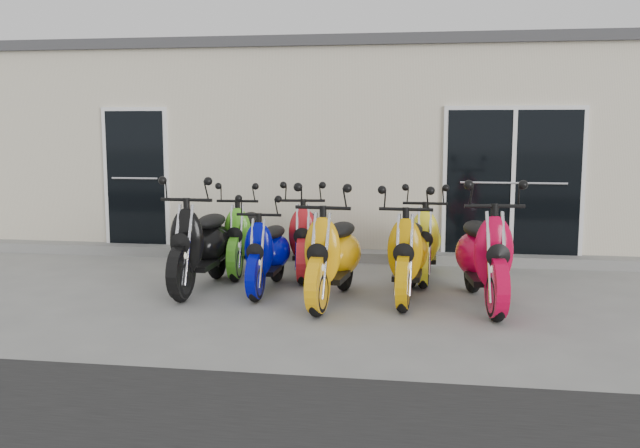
{
  "coord_description": "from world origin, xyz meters",
  "views": [
    {
      "loc": [
        1.45,
        -8.51,
        2.04
      ],
      "look_at": [
        0.0,
        0.6,
        0.75
      ],
      "focal_mm": 40.0,
      "sensor_mm": 36.0,
      "label": 1
    }
  ],
  "objects_px": {
    "scooter_back_green": "(244,227)",
    "scooter_back_red": "(305,227)",
    "scooter_front_black": "(200,232)",
    "scooter_front_orange_b": "(408,241)",
    "scooter_front_blue": "(267,242)",
    "scooter_front_red": "(484,242)",
    "scooter_back_yellow": "(425,230)",
    "scooter_front_orange_a": "(333,241)"
  },
  "relations": [
    {
      "from": "scooter_back_green",
      "to": "scooter_back_red",
      "type": "distance_m",
      "value": 0.86
    },
    {
      "from": "scooter_front_orange_b",
      "to": "scooter_front_blue",
      "type": "bearing_deg",
      "value": 177.58
    },
    {
      "from": "scooter_front_orange_a",
      "to": "scooter_front_red",
      "type": "bearing_deg",
      "value": 9.97
    },
    {
      "from": "scooter_front_red",
      "to": "scooter_back_yellow",
      "type": "xyz_separation_m",
      "value": [
        -0.67,
        1.33,
        -0.08
      ]
    },
    {
      "from": "scooter_front_black",
      "to": "scooter_front_orange_b",
      "type": "height_order",
      "value": "scooter_front_black"
    },
    {
      "from": "scooter_front_black",
      "to": "scooter_back_yellow",
      "type": "xyz_separation_m",
      "value": [
        2.74,
        1.06,
        -0.07
      ]
    },
    {
      "from": "scooter_back_yellow",
      "to": "scooter_back_red",
      "type": "bearing_deg",
      "value": -179.11
    },
    {
      "from": "scooter_front_black",
      "to": "scooter_front_orange_b",
      "type": "xyz_separation_m",
      "value": [
        2.56,
        -0.1,
        -0.03
      ]
    },
    {
      "from": "scooter_front_orange_b",
      "to": "scooter_front_red",
      "type": "height_order",
      "value": "scooter_front_red"
    },
    {
      "from": "scooter_front_red",
      "to": "scooter_back_green",
      "type": "bearing_deg",
      "value": 149.06
    },
    {
      "from": "scooter_back_red",
      "to": "scooter_front_orange_b",
      "type": "bearing_deg",
      "value": -45.56
    },
    {
      "from": "scooter_back_red",
      "to": "scooter_back_yellow",
      "type": "relative_size",
      "value": 1.01
    },
    {
      "from": "scooter_front_orange_b",
      "to": "scooter_back_green",
      "type": "bearing_deg",
      "value": 155.2
    },
    {
      "from": "scooter_front_red",
      "to": "scooter_back_red",
      "type": "distance_m",
      "value": 2.65
    },
    {
      "from": "scooter_front_orange_a",
      "to": "scooter_back_green",
      "type": "distance_m",
      "value": 2.06
    },
    {
      "from": "scooter_front_black",
      "to": "scooter_back_green",
      "type": "xyz_separation_m",
      "value": [
        0.27,
        1.07,
        -0.08
      ]
    },
    {
      "from": "scooter_front_black",
      "to": "scooter_back_green",
      "type": "height_order",
      "value": "scooter_front_black"
    },
    {
      "from": "scooter_front_black",
      "to": "scooter_back_yellow",
      "type": "bearing_deg",
      "value": 22.45
    },
    {
      "from": "scooter_back_red",
      "to": "scooter_back_yellow",
      "type": "bearing_deg",
      "value": -6.49
    },
    {
      "from": "scooter_front_blue",
      "to": "scooter_front_red",
      "type": "bearing_deg",
      "value": -6.39
    },
    {
      "from": "scooter_back_green",
      "to": "scooter_front_blue",
      "type": "bearing_deg",
      "value": -64.35
    },
    {
      "from": "scooter_front_black",
      "to": "scooter_back_green",
      "type": "relative_size",
      "value": 1.12
    },
    {
      "from": "scooter_front_orange_b",
      "to": "scooter_back_green",
      "type": "relative_size",
      "value": 1.07
    },
    {
      "from": "scooter_front_red",
      "to": "scooter_back_green",
      "type": "distance_m",
      "value": 3.42
    },
    {
      "from": "scooter_front_orange_a",
      "to": "scooter_back_green",
      "type": "height_order",
      "value": "scooter_front_orange_a"
    },
    {
      "from": "scooter_front_blue",
      "to": "scooter_back_green",
      "type": "xyz_separation_m",
      "value": [
        -0.57,
        1.03,
        0.03
      ]
    },
    {
      "from": "scooter_front_orange_b",
      "to": "scooter_back_yellow",
      "type": "height_order",
      "value": "scooter_front_orange_b"
    },
    {
      "from": "scooter_front_black",
      "to": "scooter_front_blue",
      "type": "distance_m",
      "value": 0.84
    },
    {
      "from": "scooter_front_black",
      "to": "scooter_back_green",
      "type": "distance_m",
      "value": 1.11
    },
    {
      "from": "scooter_front_black",
      "to": "scooter_front_red",
      "type": "height_order",
      "value": "scooter_front_red"
    },
    {
      "from": "scooter_front_blue",
      "to": "scooter_front_orange_a",
      "type": "distance_m",
      "value": 0.98
    },
    {
      "from": "scooter_front_red",
      "to": "scooter_back_green",
      "type": "xyz_separation_m",
      "value": [
        -3.15,
        1.35,
        -0.09
      ]
    },
    {
      "from": "scooter_front_black",
      "to": "scooter_front_orange_b",
      "type": "relative_size",
      "value": 1.05
    },
    {
      "from": "scooter_back_green",
      "to": "scooter_back_red",
      "type": "relative_size",
      "value": 0.98
    },
    {
      "from": "scooter_front_black",
      "to": "scooter_front_blue",
      "type": "relative_size",
      "value": 1.17
    },
    {
      "from": "scooter_front_orange_a",
      "to": "scooter_front_red",
      "type": "xyz_separation_m",
      "value": [
        1.71,
        0.12,
        0.02
      ]
    },
    {
      "from": "scooter_back_green",
      "to": "scooter_back_yellow",
      "type": "xyz_separation_m",
      "value": [
        2.48,
        -0.01,
        0.01
      ]
    },
    {
      "from": "scooter_front_red",
      "to": "scooter_back_green",
      "type": "height_order",
      "value": "scooter_front_red"
    },
    {
      "from": "scooter_front_black",
      "to": "scooter_back_red",
      "type": "relative_size",
      "value": 1.1
    },
    {
      "from": "scooter_front_red",
      "to": "scooter_back_green",
      "type": "relative_size",
      "value": 1.14
    },
    {
      "from": "scooter_front_black",
      "to": "scooter_back_red",
      "type": "xyz_separation_m",
      "value": [
        1.13,
        1.05,
        -0.07
      ]
    },
    {
      "from": "scooter_front_black",
      "to": "scooter_front_red",
      "type": "bearing_deg",
      "value": -3.27
    }
  ]
}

